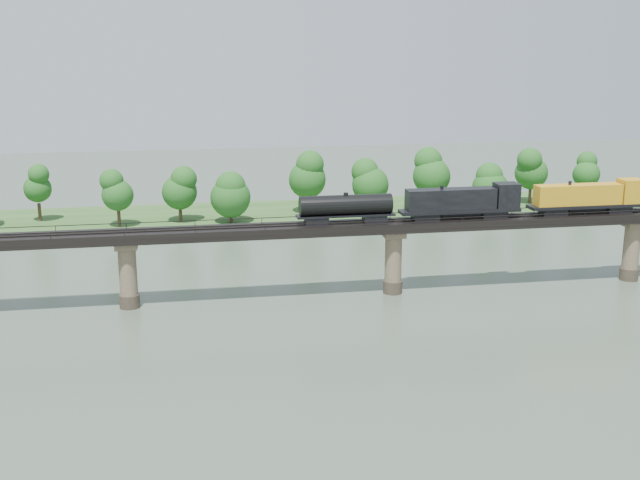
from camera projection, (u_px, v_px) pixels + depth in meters
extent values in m
plane|color=#3B4B3B|center=(457.00, 369.00, 96.34)|extent=(400.00, 400.00, 0.00)
cube|color=#2B5120|center=(328.00, 213.00, 177.26)|extent=(300.00, 24.00, 1.60)
cylinder|color=#473A2D|center=(130.00, 301.00, 118.05)|extent=(3.00, 3.00, 2.00)
cylinder|color=#7B6850|center=(128.00, 272.00, 116.93)|extent=(2.60, 2.60, 9.00)
cube|color=#7B6850|center=(126.00, 245.00, 115.94)|extent=(3.20, 3.20, 1.00)
cylinder|color=#473A2D|center=(393.00, 287.00, 124.72)|extent=(3.00, 3.00, 2.00)
cylinder|color=#7B6850|center=(393.00, 259.00, 123.61)|extent=(2.60, 2.60, 9.00)
cube|color=#7B6850|center=(394.00, 234.00, 122.62)|extent=(3.20, 3.20, 1.00)
cylinder|color=#473A2D|center=(629.00, 274.00, 131.40)|extent=(3.00, 3.00, 2.00)
cylinder|color=#7B6850|center=(631.00, 247.00, 130.28)|extent=(2.60, 2.60, 9.00)
cube|color=#7B6850|center=(634.00, 223.00, 129.29)|extent=(3.20, 3.20, 1.00)
cube|color=black|center=(394.00, 226.00, 122.31)|extent=(220.00, 5.00, 1.50)
cube|color=black|center=(395.00, 222.00, 121.38)|extent=(220.00, 0.12, 0.16)
cube|color=black|center=(393.00, 219.00, 122.82)|extent=(220.00, 0.12, 0.16)
cube|color=black|center=(398.00, 220.00, 119.66)|extent=(220.00, 0.10, 0.10)
cube|color=black|center=(390.00, 213.00, 124.24)|extent=(220.00, 0.10, 0.10)
cube|color=black|center=(398.00, 222.00, 119.74)|extent=(0.08, 0.08, 0.70)
cube|color=black|center=(390.00, 215.00, 124.32)|extent=(0.08, 0.08, 0.70)
cylinder|color=#382619|center=(40.00, 212.00, 165.65)|extent=(0.70, 0.70, 3.71)
sphere|color=#154C16|center=(38.00, 189.00, 164.42)|extent=(5.67, 5.67, 5.67)
sphere|color=#154C16|center=(36.00, 174.00, 163.66)|extent=(4.25, 4.25, 4.25)
cylinder|color=#382619|center=(119.00, 218.00, 160.92)|extent=(0.70, 0.70, 3.51)
sphere|color=#154C16|center=(118.00, 195.00, 159.76)|extent=(6.31, 6.31, 6.31)
sphere|color=#154C16|center=(117.00, 181.00, 159.03)|extent=(4.73, 4.73, 4.73)
cylinder|color=#382619|center=(180.00, 213.00, 165.38)|extent=(0.70, 0.70, 3.34)
sphere|color=#154C16|center=(180.00, 192.00, 164.28)|extent=(7.18, 7.18, 7.18)
sphere|color=#154C16|center=(179.00, 179.00, 163.59)|extent=(5.39, 5.39, 5.39)
cylinder|color=#382619|center=(231.00, 216.00, 164.59)|extent=(0.70, 0.70, 2.83)
sphere|color=#154C16|center=(230.00, 198.00, 163.65)|extent=(8.26, 8.26, 8.26)
sphere|color=#154C16|center=(230.00, 186.00, 163.07)|extent=(6.19, 6.19, 6.19)
cylinder|color=#382619|center=(307.00, 204.00, 173.51)|extent=(0.70, 0.70, 3.96)
sphere|color=#154C16|center=(307.00, 180.00, 172.20)|extent=(8.07, 8.07, 8.07)
sphere|color=#154C16|center=(307.00, 164.00, 171.38)|extent=(6.05, 6.05, 6.05)
cylinder|color=#382619|center=(370.00, 204.00, 174.40)|extent=(0.70, 0.70, 3.27)
sphere|color=#154C16|center=(370.00, 185.00, 173.32)|extent=(8.03, 8.03, 8.03)
sphere|color=#154C16|center=(370.00, 172.00, 172.64)|extent=(6.02, 6.02, 6.02)
cylinder|color=#382619|center=(431.00, 200.00, 177.79)|extent=(0.70, 0.70, 3.92)
sphere|color=#154C16|center=(432.00, 176.00, 176.49)|extent=(8.29, 8.29, 8.29)
sphere|color=#154C16|center=(432.00, 162.00, 175.68)|extent=(6.21, 6.21, 6.21)
cylinder|color=#382619|center=(489.00, 206.00, 173.09)|extent=(0.70, 0.70, 3.02)
sphere|color=#154C16|center=(490.00, 188.00, 172.09)|extent=(7.74, 7.74, 7.74)
sphere|color=#154C16|center=(491.00, 176.00, 171.46)|extent=(5.80, 5.80, 5.80)
cylinder|color=#382619|center=(530.00, 195.00, 183.47)|extent=(0.70, 0.70, 3.80)
sphere|color=#154C16|center=(531.00, 173.00, 182.22)|extent=(7.47, 7.47, 7.47)
sphere|color=#154C16|center=(532.00, 159.00, 181.43)|extent=(5.60, 5.60, 5.60)
cylinder|color=#382619|center=(585.00, 194.00, 186.03)|extent=(0.70, 0.70, 3.38)
sphere|color=#154C16|center=(586.00, 174.00, 184.91)|extent=(6.23, 6.23, 6.23)
sphere|color=#154C16|center=(587.00, 162.00, 184.21)|extent=(4.67, 4.67, 4.67)
cube|color=black|center=(617.00, 209.00, 128.13)|extent=(3.99, 2.39, 1.10)
cube|color=black|center=(553.00, 211.00, 126.30)|extent=(3.99, 2.39, 1.10)
cube|color=black|center=(586.00, 206.00, 127.04)|extent=(18.96, 2.99, 0.50)
cube|color=#C18E17|center=(578.00, 195.00, 126.34)|extent=(13.97, 2.69, 3.19)
cube|color=#C18E17|center=(630.00, 191.00, 127.76)|extent=(3.59, 2.99, 3.79)
cylinder|color=black|center=(585.00, 209.00, 127.18)|extent=(5.99, 1.40, 1.40)
cube|color=black|center=(493.00, 214.00, 124.63)|extent=(3.99, 2.39, 1.10)
cube|color=black|center=(425.00, 216.00, 122.80)|extent=(3.99, 2.39, 1.10)
cube|color=black|center=(460.00, 210.00, 123.55)|extent=(18.96, 2.99, 0.50)
cube|color=black|center=(451.00, 199.00, 122.84)|extent=(13.97, 2.69, 3.19)
cube|color=black|center=(506.00, 195.00, 124.26)|extent=(3.59, 2.99, 3.79)
cylinder|color=black|center=(459.00, 214.00, 123.68)|extent=(5.99, 1.40, 1.40)
cube|color=black|center=(375.00, 218.00, 121.47)|extent=(3.49, 2.19, 1.10)
cube|color=black|center=(316.00, 220.00, 119.97)|extent=(3.49, 2.19, 1.10)
cube|color=black|center=(346.00, 215.00, 120.56)|extent=(14.97, 2.39, 0.30)
cylinder|color=black|center=(346.00, 205.00, 120.17)|extent=(13.97, 2.99, 2.99)
cylinder|color=black|center=(346.00, 194.00, 119.77)|extent=(0.70, 0.70, 0.50)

